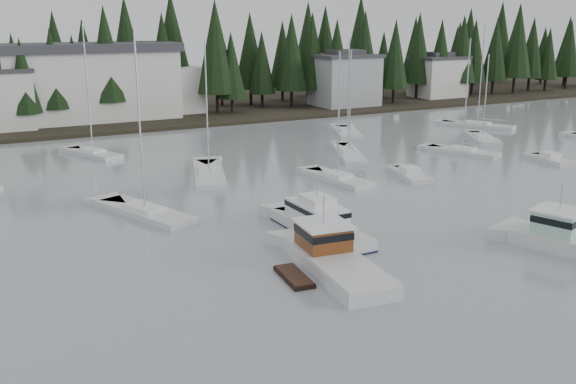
% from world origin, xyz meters
% --- Properties ---
extents(far_shore_land, '(240.00, 54.00, 1.00)m').
position_xyz_m(far_shore_land, '(0.00, 97.00, 0.00)').
color(far_shore_land, black).
rests_on(far_shore_land, ground).
extents(conifer_treeline, '(200.00, 22.00, 20.00)m').
position_xyz_m(conifer_treeline, '(0.00, 86.00, 0.00)').
color(conifer_treeline, black).
rests_on(conifer_treeline, ground).
extents(house_east_a, '(10.60, 8.48, 9.25)m').
position_xyz_m(house_east_a, '(36.00, 78.00, 4.90)').
color(house_east_a, '#999EA0').
rests_on(house_east_a, ground).
extents(house_east_b, '(9.54, 7.42, 8.25)m').
position_xyz_m(house_east_b, '(58.00, 80.00, 4.40)').
color(house_east_b, silver).
rests_on(house_east_b, ground).
extents(harbor_inn, '(29.50, 11.50, 10.90)m').
position_xyz_m(harbor_inn, '(-2.96, 82.34, 5.78)').
color(harbor_inn, silver).
rests_on(harbor_inn, ground).
extents(lobster_boat_brown, '(5.83, 10.29, 4.93)m').
position_xyz_m(lobster_boat_brown, '(-4.05, 17.01, 0.56)').
color(lobster_boat_brown, silver).
rests_on(lobster_boat_brown, ground).
extents(cabin_cruiser_center, '(3.11, 9.80, 4.20)m').
position_xyz_m(cabin_cruiser_center, '(-1.30, 23.19, 0.63)').
color(cabin_cruiser_center, silver).
rests_on(cabin_cruiser_center, ground).
extents(sailboat_0, '(6.42, 9.54, 12.95)m').
position_xyz_m(sailboat_0, '(22.55, 56.24, 0.07)').
color(sailboat_0, silver).
rests_on(sailboat_0, ground).
extents(sailboat_1, '(7.17, 10.14, 14.59)m').
position_xyz_m(sailboat_1, '(41.93, 52.60, 0.08)').
color(sailboat_1, silver).
rests_on(sailboat_1, ground).
extents(sailboat_2, '(3.43, 8.38, 12.49)m').
position_xyz_m(sailboat_2, '(8.06, 35.63, 0.08)').
color(sailboat_2, silver).
rests_on(sailboat_2, ground).
extents(sailboat_3, '(6.11, 11.22, 13.45)m').
position_xyz_m(sailboat_3, '(-1.97, 43.09, 0.06)').
color(sailboat_3, silver).
rests_on(sailboat_3, ground).
extents(sailboat_6, '(5.41, 8.64, 13.31)m').
position_xyz_m(sailboat_6, '(27.22, 39.60, 0.08)').
color(sailboat_6, silver).
rests_on(sailboat_6, ground).
extents(sailboat_9, '(5.37, 8.56, 14.85)m').
position_xyz_m(sailboat_9, '(-9.98, 58.12, 0.10)').
color(sailboat_9, silver).
rests_on(sailboat_9, ground).
extents(sailboat_10, '(6.00, 10.10, 14.72)m').
position_xyz_m(sailboat_10, '(-11.01, 33.46, 0.08)').
color(sailboat_10, silver).
rests_on(sailboat_10, ground).
extents(sailboat_11, '(6.41, 10.65, 12.05)m').
position_xyz_m(sailboat_11, '(15.26, 44.72, 0.06)').
color(sailboat_11, silver).
rests_on(sailboat_11, ground).
extents(sailboat_12, '(6.01, 8.32, 11.14)m').
position_xyz_m(sailboat_12, '(35.21, 44.71, 0.06)').
color(sailboat_12, silver).
rests_on(sailboat_12, ground).
extents(runabout_1, '(3.64, 6.40, 1.42)m').
position_xyz_m(runabout_1, '(14.99, 33.59, 0.13)').
color(runabout_1, silver).
rests_on(runabout_1, ground).
extents(runabout_2, '(2.83, 5.46, 1.42)m').
position_xyz_m(runabout_2, '(32.55, 31.97, 0.13)').
color(runabout_2, silver).
rests_on(runabout_2, ground).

